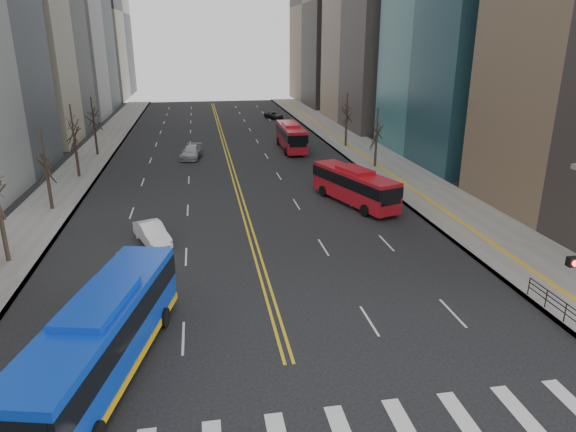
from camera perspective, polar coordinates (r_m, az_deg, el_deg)
The scene contains 12 objects.
sidewalk_right at distance 64.14m, azimuth 9.43°, elevation 6.51°, with size 7.00×130.00×0.15m, color gray.
sidewalk_left at distance 62.04m, azimuth -21.90°, elevation 4.96°, with size 5.00×130.00×0.15m, color gray.
centerline at distance 70.52m, azimuth -7.00°, elevation 7.69°, with size 0.55×100.00×0.01m.
pedestrian_railing at distance 29.70m, azimuth 28.48°, elevation -9.13°, with size 0.06×6.06×1.02m.
street_trees at distance 49.58m, azimuth -14.25°, elevation 8.20°, with size 35.20×47.20×7.60m.
blue_bus at distance 23.39m, azimuth -19.95°, elevation -12.42°, with size 5.64×12.94×3.67m.
red_bus_near at distance 44.99m, azimuth 7.37°, elevation 3.54°, with size 5.40×10.31×3.23m.
red_bus_far at distance 67.65m, azimuth 0.33°, elevation 8.99°, with size 2.86×10.81×3.43m.
car_white at distance 37.52m, azimuth -14.88°, elevation -1.85°, with size 1.54×4.41×1.45m, color white.
car_dark_mid at distance 48.95m, azimuth 5.79°, elevation 3.51°, with size 1.61×4.01×1.37m, color black.
car_silver at distance 63.73m, azimuth -10.69°, elevation 6.98°, with size 2.12×5.20×1.51m, color #9E9EA3.
car_dark_far at distance 95.27m, azimuth -1.56°, elevation 11.11°, with size 2.01×4.35×1.21m, color black.
Camera 1 is at (-3.39, -14.10, 13.67)m, focal length 32.00 mm.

